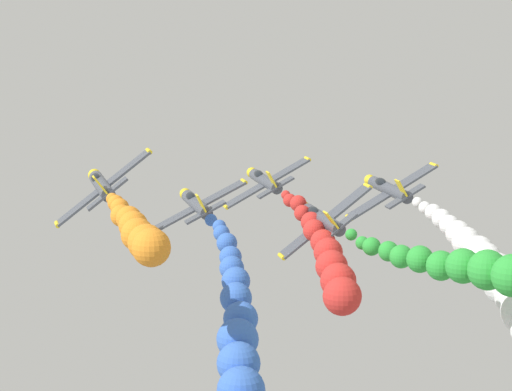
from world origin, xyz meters
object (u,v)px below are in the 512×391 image
airplane_right_inner (389,189)px  airplane_lead (265,181)px  airplane_left_inner (196,204)px  airplane_left_outer (322,219)px  airplane_right_outer (101,185)px

airplane_right_inner → airplane_lead: bearing=135.7°
airplane_left_inner → airplane_left_outer: size_ratio=1.00×
airplane_left_outer → airplane_right_outer: bearing=178.2°
airplane_left_inner → airplane_right_inner: (17.83, -0.26, 0.66)m
airplane_right_inner → airplane_left_inner: bearing=179.2°
airplane_right_inner → airplane_left_outer: bearing=-136.6°
airplane_right_outer → airplane_left_inner: bearing=41.4°
airplane_lead → airplane_left_outer: size_ratio=1.00×
airplane_lead → airplane_right_inner: bearing=-44.3°
airplane_right_outer → airplane_left_outer: bearing=-1.8°
airplane_lead → airplane_left_inner: airplane_lead is taller
airplane_lead → airplane_left_outer: 17.57m
airplane_left_outer → airplane_right_outer: size_ratio=1.00×
airplane_left_inner → airplane_right_inner: airplane_right_inner is taller
airplane_left_inner → airplane_left_outer: 12.44m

